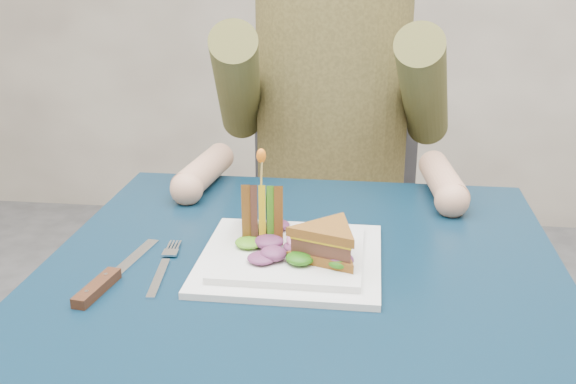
# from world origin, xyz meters

# --- Properties ---
(table) EXTENTS (0.75, 0.75, 0.73)m
(table) POSITION_xyz_m (0.00, 0.00, 0.65)
(table) COLOR black
(table) RESTS_ON ground
(chair) EXTENTS (0.42, 0.40, 0.93)m
(chair) POSITION_xyz_m (0.00, 0.70, 0.54)
(chair) COLOR #47474C
(chair) RESTS_ON ground
(diner) EXTENTS (0.54, 0.59, 0.74)m
(diner) POSITION_xyz_m (-0.00, 0.59, 0.91)
(diner) COLOR brown
(diner) RESTS_ON chair
(plate) EXTENTS (0.26, 0.26, 0.02)m
(plate) POSITION_xyz_m (-0.02, -0.00, 0.74)
(plate) COLOR white
(plate) RESTS_ON table
(sandwich_flat) EXTENTS (0.15, 0.15, 0.05)m
(sandwich_flat) POSITION_xyz_m (0.04, -0.03, 0.78)
(sandwich_flat) COLOR brown
(sandwich_flat) RESTS_ON plate
(sandwich_upright) EXTENTS (0.08, 0.14, 0.13)m
(sandwich_upright) POSITION_xyz_m (-0.07, 0.04, 0.78)
(sandwich_upright) COLOR brown
(sandwich_upright) RESTS_ON plate
(fork) EXTENTS (0.03, 0.18, 0.01)m
(fork) POSITION_xyz_m (-0.19, -0.05, 0.73)
(fork) COLOR silver
(fork) RESTS_ON table
(knife) EXTENTS (0.05, 0.22, 0.02)m
(knife) POSITION_xyz_m (-0.26, -0.11, 0.74)
(knife) COLOR silver
(knife) RESTS_ON table
(toothpick) EXTENTS (0.01, 0.01, 0.06)m
(toothpick) POSITION_xyz_m (-0.07, 0.04, 0.85)
(toothpick) COLOR tan
(toothpick) RESTS_ON sandwich_upright
(toothpick_frill) EXTENTS (0.01, 0.01, 0.02)m
(toothpick_frill) POSITION_xyz_m (-0.07, 0.04, 0.88)
(toothpick_frill) COLOR orange
(toothpick_frill) RESTS_ON sandwich_upright
(lettuce_spill) EXTENTS (0.15, 0.13, 0.02)m
(lettuce_spill) POSITION_xyz_m (-0.01, 0.01, 0.76)
(lettuce_spill) COLOR #337A14
(lettuce_spill) RESTS_ON plate
(onion_ring) EXTENTS (0.04, 0.04, 0.02)m
(onion_ring) POSITION_xyz_m (-0.00, 0.00, 0.77)
(onion_ring) COLOR #9E4C7A
(onion_ring) RESTS_ON plate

